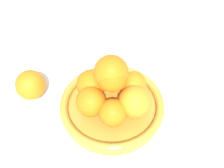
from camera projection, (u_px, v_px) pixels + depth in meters
ground_plane at (112, 111)px, 0.80m from camera, size 4.00×4.00×0.00m
fruit_bowl at (112, 106)px, 0.79m from camera, size 0.26×0.26×0.04m
orange_pile at (112, 87)px, 0.73m from camera, size 0.19×0.17×0.14m
stray_orange at (30, 85)px, 0.81m from camera, size 0.08×0.08×0.08m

